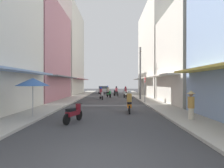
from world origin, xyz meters
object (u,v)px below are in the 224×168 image
at_px(parked_car, 104,89).
at_px(motorbike_green, 109,92).
at_px(motorbike_maroon, 75,113).
at_px(motorbike_black, 117,92).
at_px(motorbike_orange, 130,103).
at_px(pedestrian_foreground, 192,104).
at_px(vendor_umbrella, 34,82).
at_px(utility_pole, 141,73).
at_px(street_sign_no_entry, 146,86).
at_px(motorbike_silver, 102,94).
at_px(motorbike_blue, 108,90).
at_px(motorbike_white, 126,93).

bearing_deg(parked_car, motorbike_green, -83.66).
height_order(motorbike_maroon, motorbike_black, motorbike_black).
xyz_separation_m(motorbike_orange, pedestrian_foreground, (3.01, -2.95, 0.22)).
distance_m(motorbike_green, vendor_umbrella, 16.55).
height_order(parked_car, utility_pole, utility_pole).
distance_m(motorbike_green, parked_car, 11.57).
relative_size(motorbike_orange, street_sign_no_entry, 0.68).
bearing_deg(pedestrian_foreground, street_sign_no_entry, 96.10).
height_order(parked_car, vendor_umbrella, vendor_umbrella).
relative_size(motorbike_silver, pedestrian_foreground, 1.07).
height_order(motorbike_blue, motorbike_black, same).
xyz_separation_m(motorbike_maroon, utility_pole, (5.38, 12.41, 2.76)).
distance_m(motorbike_blue, motorbike_green, 7.98).
xyz_separation_m(motorbike_green, motorbike_orange, (1.68, -13.73, 0.00)).
bearing_deg(utility_pole, parked_car, 107.91).
relative_size(motorbike_silver, parked_car, 0.42).
bearing_deg(street_sign_no_entry, pedestrian_foreground, -83.90).
bearing_deg(pedestrian_foreground, motorbike_green, 105.71).
relative_size(utility_pole, street_sign_no_entry, 2.41).
xyz_separation_m(motorbike_maroon, motorbike_silver, (0.64, 13.31, 0.20)).
relative_size(parked_car, pedestrian_foreground, 2.58).
bearing_deg(motorbike_maroon, street_sign_no_entry, 58.88).
bearing_deg(pedestrian_foreground, parked_car, 101.96).
distance_m(motorbike_black, motorbike_orange, 15.72).
height_order(motorbike_maroon, utility_pole, utility_pole).
bearing_deg(vendor_umbrella, motorbike_silver, 75.76).
distance_m(motorbike_blue, parked_car, 3.65).
bearing_deg(motorbike_maroon, vendor_umbrella, 160.98).
height_order(motorbike_green, motorbike_silver, same).
xyz_separation_m(motorbike_white, street_sign_no_entry, (1.38, -7.85, 1.01)).
relative_size(pedestrian_foreground, utility_pole, 0.26).
height_order(motorbike_orange, vendor_umbrella, vendor_umbrella).
bearing_deg(motorbike_white, pedestrian_foreground, -82.03).
bearing_deg(motorbike_silver, motorbike_orange, -75.97).
distance_m(parked_car, street_sign_no_entry, 20.27).
bearing_deg(parked_car, street_sign_no_entry, -75.55).
bearing_deg(pedestrian_foreground, motorbike_silver, 112.95).
height_order(motorbike_blue, motorbike_silver, same).
xyz_separation_m(motorbike_maroon, motorbike_black, (2.61, 18.84, 0.20)).
relative_size(motorbike_blue, motorbike_maroon, 1.04).
bearing_deg(motorbike_silver, parked_car, 91.57).
bearing_deg(motorbike_white, vendor_umbrella, -112.19).
xyz_separation_m(motorbike_white, motorbike_orange, (-0.72, -13.46, 0.00)).
bearing_deg(parked_car, motorbike_black, -75.91).
xyz_separation_m(motorbike_white, motorbike_silver, (-3.26, -3.29, 0.00)).
distance_m(motorbike_maroon, motorbike_green, 16.93).
xyz_separation_m(motorbike_white, utility_pole, (1.48, -4.19, 2.56)).
bearing_deg(motorbike_silver, motorbike_black, 70.36).
distance_m(utility_pole, street_sign_no_entry, 3.98).
xyz_separation_m(motorbike_silver, utility_pole, (4.74, -0.90, 2.56)).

